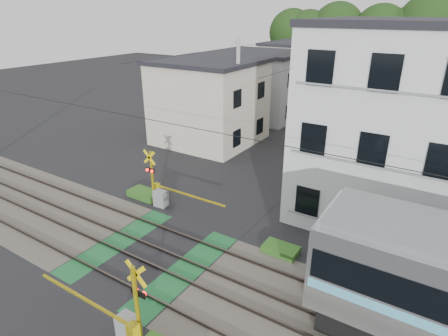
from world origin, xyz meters
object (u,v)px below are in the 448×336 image
Objects in this scene: crossing_signal_near at (129,324)px; crossing_signal_far at (160,193)px; apartment_block at (421,127)px; pedestrian at (373,94)px.

crossing_signal_near is 1.00× the size of crossing_signal_far.
apartment_block is at bearing 27.78° from crossing_signal_far.
crossing_signal_far is 31.66m from pedestrian.
crossing_signal_near is 14.95m from apartment_block.
apartment_block is at bearing 96.21° from pedestrian.
crossing_signal_far is at bearing -152.22° from apartment_block.
crossing_signal_near is 0.46× the size of apartment_block.
crossing_signal_far is at bearing 125.29° from crossing_signal_near.
crossing_signal_near is at bearing -54.71° from crossing_signal_far.
apartment_block is (11.09, 5.84, 3.94)m from crossing_signal_far.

